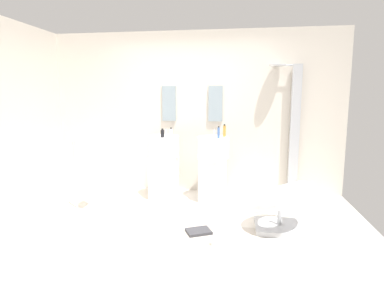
% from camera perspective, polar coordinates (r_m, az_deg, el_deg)
% --- Properties ---
extents(ground_plane, '(4.80, 3.60, 0.04)m').
position_cam_1_polar(ground_plane, '(3.94, -3.44, -15.28)').
color(ground_plane, silver).
extents(rear_partition, '(4.80, 0.10, 2.60)m').
position_cam_1_polar(rear_partition, '(5.23, 0.11, 5.65)').
color(rear_partition, beige).
rests_on(rear_partition, ground_plane).
extents(pedestal_sink_left, '(0.47, 0.47, 1.07)m').
position_cam_1_polar(pedestal_sink_left, '(4.93, -5.07, -3.71)').
color(pedestal_sink_left, white).
rests_on(pedestal_sink_left, ground_plane).
extents(pedestal_sink_right, '(0.47, 0.47, 1.07)m').
position_cam_1_polar(pedestal_sink_right, '(4.82, 3.77, -3.99)').
color(pedestal_sink_right, white).
rests_on(pedestal_sink_right, ground_plane).
extents(vanity_mirror_left, '(0.22, 0.03, 0.56)m').
position_cam_1_polar(vanity_mirror_left, '(5.22, -4.16, 7.28)').
color(vanity_mirror_left, '#8C9EA8').
extents(vanity_mirror_right, '(0.22, 0.03, 0.56)m').
position_cam_1_polar(vanity_mirror_right, '(5.11, 4.25, 7.25)').
color(vanity_mirror_right, '#8C9EA8').
extents(shower_column, '(0.49, 0.24, 2.05)m').
position_cam_1_polar(shower_column, '(5.14, 17.83, 2.71)').
color(shower_column, '#B7BABF').
rests_on(shower_column, ground_plane).
extents(lounge_chair, '(1.04, 1.04, 0.65)m').
position_cam_1_polar(lounge_chair, '(3.93, 15.56, -9.88)').
color(lounge_chair, '#B7BABF').
rests_on(lounge_chair, ground_plane).
extents(towel_rack, '(0.37, 0.22, 0.95)m').
position_cam_1_polar(towel_rack, '(4.61, -18.69, -3.65)').
color(towel_rack, '#B7BABF').
rests_on(towel_rack, ground_plane).
extents(area_rug, '(1.17, 0.82, 0.01)m').
position_cam_1_polar(area_rug, '(3.63, 2.58, -17.00)').
color(area_rug, beige).
rests_on(area_rug, ground_plane).
extents(magazine_charcoal, '(0.34, 0.31, 0.03)m').
position_cam_1_polar(magazine_charcoal, '(3.80, 1.19, -15.43)').
color(magazine_charcoal, '#38383D').
rests_on(magazine_charcoal, area_rug).
extents(coffee_mug, '(0.07, 0.07, 0.08)m').
position_cam_1_polar(coffee_mug, '(3.52, 3.99, -17.12)').
color(coffee_mug, white).
rests_on(coffee_mug, area_rug).
extents(soap_bottle_white, '(0.04, 0.04, 0.14)m').
position_cam_1_polar(soap_bottle_white, '(4.76, -3.80, 2.08)').
color(soap_bottle_white, white).
rests_on(soap_bottle_white, pedestal_sink_left).
extents(soap_bottle_blue, '(0.04, 0.04, 0.18)m').
position_cam_1_polar(soap_bottle_blue, '(4.59, 4.81, 2.06)').
color(soap_bottle_blue, '#4C72B7').
rests_on(soap_bottle_blue, pedestal_sink_right).
extents(soap_bottle_black, '(0.05, 0.05, 0.13)m').
position_cam_1_polar(soap_bottle_black, '(4.69, -5.34, 1.92)').
color(soap_bottle_black, black).
rests_on(soap_bottle_black, pedestal_sink_left).
extents(soap_bottle_amber, '(0.04, 0.04, 0.19)m').
position_cam_1_polar(soap_bottle_amber, '(4.77, 5.86, 2.37)').
color(soap_bottle_amber, '#C68C38').
rests_on(soap_bottle_amber, pedestal_sink_right).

